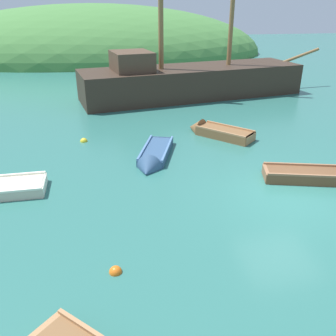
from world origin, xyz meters
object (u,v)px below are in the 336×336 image
sailing_ship (190,86)px  rowboat_portside (317,177)px  buoy_yellow (84,141)px  rowboat_outer_right (154,158)px  rowboat_near_dock (216,133)px  buoy_orange (116,272)px

sailing_ship → rowboat_portside: (1.61, -12.49, -0.59)m
buoy_yellow → rowboat_outer_right: bearing=-42.4°
sailing_ship → rowboat_outer_right: 10.51m
sailing_ship → buoy_yellow: (-6.43, -7.31, -0.71)m
sailing_ship → rowboat_near_dock: (-0.48, -7.52, -0.57)m
rowboat_portside → buoy_orange: size_ratio=11.33×
rowboat_outer_right → buoy_yellow: size_ratio=11.03×
sailing_ship → rowboat_portside: 12.60m
rowboat_outer_right → buoy_orange: size_ratio=11.82×
rowboat_portside → rowboat_outer_right: bearing=168.1°
buoy_orange → rowboat_near_dock: bearing=60.1°
sailing_ship → rowboat_portside: size_ratio=4.99×
rowboat_near_dock → buoy_yellow: 5.95m
buoy_orange → rowboat_portside: bearing=26.7°
rowboat_near_dock → rowboat_portside: size_ratio=0.89×
sailing_ship → buoy_orange: size_ratio=56.56×
sailing_ship → rowboat_outer_right: sailing_ship is taller
rowboat_near_dock → sailing_ship: bearing=-46.8°
rowboat_outer_right → buoy_yellow: rowboat_outer_right is taller
rowboat_portside → buoy_yellow: bearing=162.0°
rowboat_near_dock → buoy_yellow: (-5.95, 0.21, -0.14)m
sailing_ship → rowboat_outer_right: bearing=-121.4°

